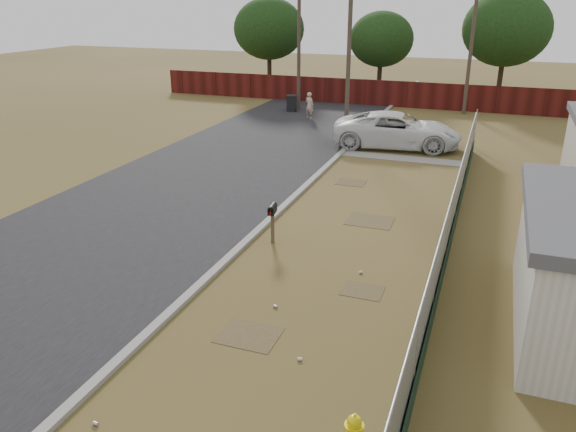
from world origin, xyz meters
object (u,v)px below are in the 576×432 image
at_px(mailbox, 272,213).
at_px(trash_bin, 292,103).
at_px(pickup_truck, 397,130).
at_px(pedestrian, 310,106).

xyz_separation_m(mailbox, trash_bin, (-6.90, 20.85, -0.48)).
bearing_deg(pickup_truck, mailbox, 166.13).
xyz_separation_m(pickup_truck, pedestrian, (-6.50, 5.25, -0.05)).
distance_m(pickup_truck, pedestrian, 8.36).
bearing_deg(pickup_truck, trash_bin, 41.80).
bearing_deg(mailbox, pedestrian, 104.75).
height_order(mailbox, pickup_truck, pickup_truck).
bearing_deg(pedestrian, mailbox, 123.59).
height_order(pickup_truck, trash_bin, pickup_truck).
distance_m(mailbox, pedestrian, 19.43).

